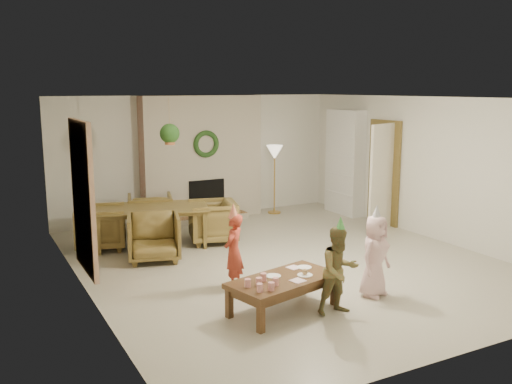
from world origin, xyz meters
TOP-DOWN VIEW (x-y plane):
  - floor at (0.00, 0.00)m, footprint 7.00×7.00m
  - ceiling at (0.00, 0.00)m, footprint 7.00×7.00m
  - wall_back at (0.00, 3.50)m, footprint 7.00×0.00m
  - wall_front at (0.00, -3.50)m, footprint 7.00×0.00m
  - wall_left at (-3.00, 0.00)m, footprint 0.00×7.00m
  - wall_right at (3.00, 0.00)m, footprint 0.00×7.00m
  - fireplace_mass at (0.00, 3.30)m, footprint 2.50×0.40m
  - fireplace_hearth at (0.00, 2.95)m, footprint 1.60×0.30m
  - fireplace_firebox at (0.00, 3.12)m, footprint 0.75×0.12m
  - fireplace_wreath at (0.00, 3.07)m, footprint 0.54×0.10m
  - floor_lamp_base at (1.53, 3.00)m, footprint 0.27×0.27m
  - floor_lamp_post at (1.53, 3.00)m, footprint 0.03×0.03m
  - floor_lamp_shade at (1.53, 3.00)m, footprint 0.35×0.35m
  - bookshelf_carcass at (2.84, 2.30)m, footprint 0.30×1.00m
  - bookshelf_shelf_a at (2.82, 2.30)m, footprint 0.30×0.92m
  - bookshelf_shelf_b at (2.82, 2.30)m, footprint 0.30×0.92m
  - bookshelf_shelf_c at (2.82, 2.30)m, footprint 0.30×0.92m
  - bookshelf_shelf_d at (2.82, 2.30)m, footprint 0.30×0.92m
  - books_row_lower at (2.80, 2.15)m, footprint 0.20×0.40m
  - books_row_mid at (2.80, 2.35)m, footprint 0.20×0.44m
  - books_row_upper at (2.80, 2.20)m, footprint 0.20×0.36m
  - door_frame at (2.96, 1.20)m, footprint 0.05×0.86m
  - door_leaf at (2.58, 0.82)m, footprint 0.77×0.32m
  - curtain_panel at (-2.96, 0.20)m, footprint 0.06×1.20m
  - dining_table at (-1.56, 1.79)m, footprint 2.10×1.52m
  - dining_chair_near at (-1.78, 0.99)m, footprint 0.97×0.99m
  - dining_chair_far at (-1.34, 2.59)m, footprint 0.97×0.99m
  - dining_chair_left at (-2.36, 2.01)m, footprint 0.99×0.97m
  - dining_chair_right at (-0.56, 1.51)m, footprint 0.99×0.97m
  - hanging_plant_cord at (-1.30, 1.50)m, footprint 0.01×0.01m
  - hanging_plant_pot at (-1.30, 1.50)m, footprint 0.16×0.16m
  - hanging_plant_foliage at (-1.30, 1.50)m, footprint 0.32×0.32m
  - coffee_table_top at (-1.04, -1.69)m, footprint 1.47×0.97m
  - coffee_table_apron at (-1.04, -1.69)m, footprint 1.35×0.85m
  - coffee_leg_fl at (-1.57, -2.10)m, footprint 0.09×0.09m
  - coffee_leg_fr at (-0.38, -1.81)m, footprint 0.09×0.09m
  - coffee_leg_bl at (-1.70, -1.56)m, footprint 0.09×0.09m
  - coffee_leg_br at (-0.50, -1.28)m, footprint 0.09×0.09m
  - cup_a at (-1.51, -1.96)m, footprint 0.09×0.09m
  - cup_b at (-1.55, -1.76)m, footprint 0.09×0.09m
  - cup_c at (-1.37, -1.98)m, footprint 0.09×0.09m
  - cup_d at (-1.42, -1.78)m, footprint 0.09×0.09m
  - cup_e at (-1.25, -1.87)m, footprint 0.09×0.09m
  - cup_f at (-1.30, -1.66)m, footprint 0.09×0.09m
  - plate_a at (-1.12, -1.58)m, footprint 0.23×0.23m
  - plate_b at (-0.76, -1.73)m, footprint 0.23×0.23m
  - plate_c at (-0.61, -1.48)m, footprint 0.23×0.23m
  - food_scoop at (-0.76, -1.73)m, footprint 0.09×0.09m
  - napkin_left at (-0.94, -1.86)m, footprint 0.19×0.19m
  - napkin_right at (-0.73, -1.42)m, footprint 0.19×0.19m
  - child_red at (-1.23, -0.72)m, footprint 0.44×0.43m
  - party_hat_red at (-1.23, -0.72)m, footprint 0.18×0.18m
  - child_plaid at (-0.49, -2.06)m, footprint 0.53×0.42m
  - party_hat_plaid at (-0.49, -2.06)m, footprint 0.16×0.16m
  - child_pink at (0.26, -1.80)m, footprint 0.60×0.49m
  - party_hat_pink at (0.26, -1.80)m, footprint 0.16×0.16m

SIDE VIEW (x-z plane):
  - floor at x=0.00m, z-range 0.00..0.00m
  - floor_lamp_base at x=1.53m, z-range 0.00..0.03m
  - fireplace_hearth at x=0.00m, z-range 0.00..0.12m
  - coffee_leg_fl at x=-1.57m, z-range 0.00..0.35m
  - coffee_leg_fr at x=-0.38m, z-range 0.00..0.35m
  - coffee_leg_bl at x=-1.70m, z-range 0.00..0.35m
  - coffee_leg_br at x=-0.50m, z-range 0.00..0.35m
  - coffee_table_apron at x=-1.04m, z-range 0.27..0.35m
  - dining_table at x=-1.56m, z-range 0.00..0.66m
  - dining_chair_near at x=-1.78m, z-range 0.00..0.73m
  - dining_chair_far at x=-1.34m, z-range 0.00..0.73m
  - dining_chair_left at x=-2.36m, z-range 0.00..0.73m
  - dining_chair_right at x=-0.56m, z-range 0.00..0.73m
  - coffee_table_top at x=-1.04m, z-range 0.35..0.42m
  - napkin_left at x=-0.94m, z-range 0.42..0.42m
  - napkin_right at x=-0.73m, z-range 0.42..0.42m
  - plate_a at x=-1.12m, z-range 0.42..0.42m
  - plate_b at x=-0.76m, z-range 0.42..0.42m
  - plate_c at x=-0.61m, z-range 0.42..0.42m
  - fireplace_firebox at x=0.00m, z-range 0.07..0.82m
  - bookshelf_shelf_a at x=2.82m, z-range 0.43..0.47m
  - food_scoop at x=-0.76m, z-range 0.42..0.50m
  - cup_a at x=-1.51m, z-range 0.42..0.51m
  - cup_b at x=-1.55m, z-range 0.42..0.51m
  - cup_c at x=-1.37m, z-range 0.42..0.51m
  - cup_d at x=-1.42m, z-range 0.42..0.51m
  - cup_e at x=-1.25m, z-range 0.42..0.51m
  - cup_f at x=-1.30m, z-range 0.42..0.51m
  - child_red at x=-1.23m, z-range 0.00..1.03m
  - child_plaid at x=-0.49m, z-range 0.00..1.06m
  - child_pink at x=0.26m, z-range 0.00..1.06m
  - books_row_lower at x=2.80m, z-range 0.47..0.71m
  - floor_lamp_post at x=1.53m, z-range 0.02..1.34m
  - bookshelf_shelf_b at x=2.82m, z-range 0.83..0.86m
  - books_row_mid at x=2.80m, z-range 0.87..1.11m
  - door_leaf at x=2.58m, z-range 0.00..2.00m
  - door_frame at x=2.96m, z-range 0.00..2.04m
  - party_hat_red at x=-1.23m, z-range 0.97..1.17m
  - bookshelf_carcass at x=2.84m, z-range 0.00..2.20m
  - party_hat_plaid at x=-0.49m, z-range 1.01..1.19m
  - party_hat_pink at x=0.26m, z-range 1.01..1.20m
  - wall_back at x=0.00m, z-range -2.25..4.75m
  - wall_front at x=0.00m, z-range -2.25..4.75m
  - wall_left at x=-3.00m, z-range -2.25..4.75m
  - wall_right at x=3.00m, z-range -2.25..4.75m
  - fireplace_mass at x=0.00m, z-range 0.00..2.50m
  - bookshelf_shelf_c at x=2.82m, z-range 1.24..1.26m
  - curtain_panel at x=-2.96m, z-range 0.25..2.25m
  - floor_lamp_shade at x=1.53m, z-range 1.17..1.46m
  - books_row_upper at x=2.80m, z-range 1.27..1.49m
  - fireplace_wreath at x=0.00m, z-range 1.28..1.82m
  - bookshelf_shelf_d at x=2.82m, z-range 1.64..1.66m
  - hanging_plant_pot at x=-1.30m, z-range 1.74..1.86m
  - hanging_plant_foliage at x=-1.30m, z-range 1.76..2.08m
  - hanging_plant_cord at x=-1.30m, z-range 1.80..2.50m
  - ceiling at x=0.00m, z-range 2.50..2.50m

